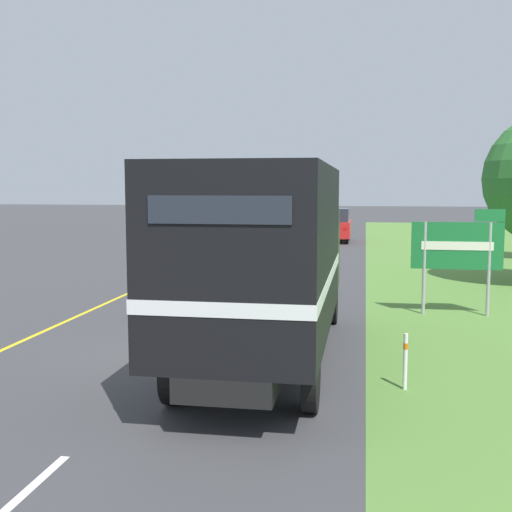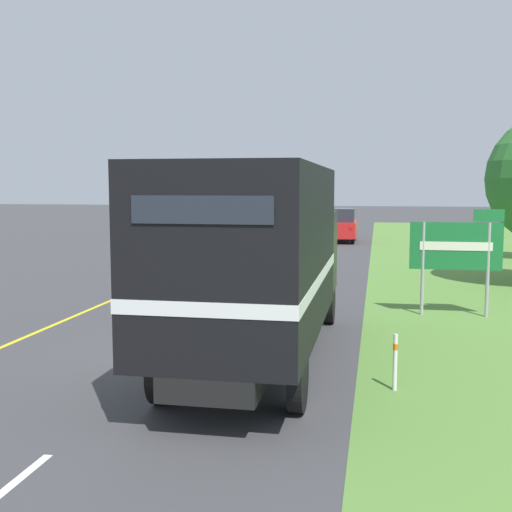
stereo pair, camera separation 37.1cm
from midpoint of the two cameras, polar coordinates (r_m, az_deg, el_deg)
name	(u,v)px [view 2 (the right image)]	position (r m, az deg, el deg)	size (l,w,h in m)	color
ground_plane	(172,354)	(13.11, -6.66, -8.68)	(200.00, 200.00, 0.00)	#3D3D3F
edge_line_yellow	(205,260)	(29.30, -4.21, -0.39)	(0.12, 66.24, 0.01)	yellow
centre_dash_near	(178,350)	(13.44, -6.20, -8.29)	(0.12, 2.60, 0.01)	white
centre_dash_mid_a	(243,296)	(19.71, -0.60, -3.60)	(0.12, 2.60, 0.01)	white
centre_dash_mid_b	(277,269)	(26.14, 2.25, -1.18)	(0.12, 2.60, 0.01)	white
centre_dash_far	(297,253)	(32.64, 3.96, 0.28)	(0.12, 2.60, 0.01)	white
centre_dash_farthest	(310,242)	(39.17, 5.11, 1.26)	(0.12, 2.60, 0.01)	white
horse_trailer_truck	(258,256)	(12.01, 1.10, -0.03)	(2.49, 8.54, 3.71)	black
lead_car_white	(235,241)	(27.71, -1.51, 1.39)	(1.80, 4.49, 2.08)	black
lead_car_red_ahead	(342,225)	(39.30, 7.89, 2.72)	(1.80, 4.01, 2.04)	black
lead_car_black_ahead	(305,217)	(51.54, 4.62, 3.47)	(1.80, 4.32, 1.81)	black
highway_sign	(458,248)	(17.39, 18.07, 0.66)	(2.32, 0.09, 2.78)	#9E9EA3
delineator_post	(395,361)	(10.97, 13.23, -9.04)	(0.08, 0.08, 0.95)	white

